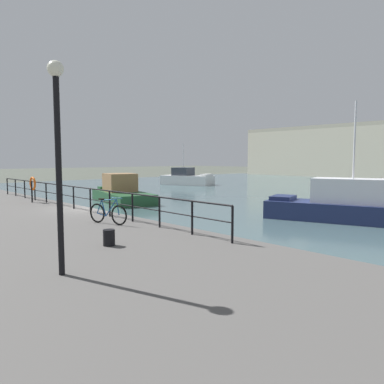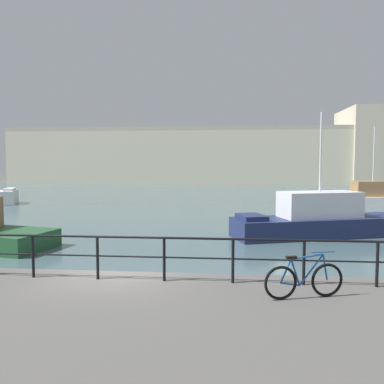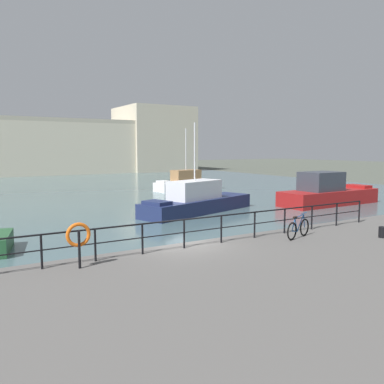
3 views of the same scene
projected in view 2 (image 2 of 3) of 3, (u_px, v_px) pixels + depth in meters
The scene contains 7 objects.
ground_plane at pixel (117, 311), 10.71m from camera, with size 240.00×240.00×0.00m, color #4C5147.
water_basin at pixel (201, 201), 40.69m from camera, with size 80.00×60.00×0.01m, color #476066.
harbor_building at pixel (251, 155), 72.29m from camera, with size 71.77×13.51×12.91m.
moored_cabin_cruiser at pixel (375, 198), 34.40m from camera, with size 8.35×3.28×6.81m.
moored_small_launch at pixel (323, 220), 21.30m from camera, with size 10.23×5.42×6.48m.
quay_railing at pixel (97, 249), 9.86m from camera, with size 19.80×0.07×1.08m.
parked_bicycle at pixel (304, 280), 8.49m from camera, with size 1.71×0.56×0.98m.
Camera 2 is at (2.95, -10.21, 3.95)m, focal length 37.90 mm.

